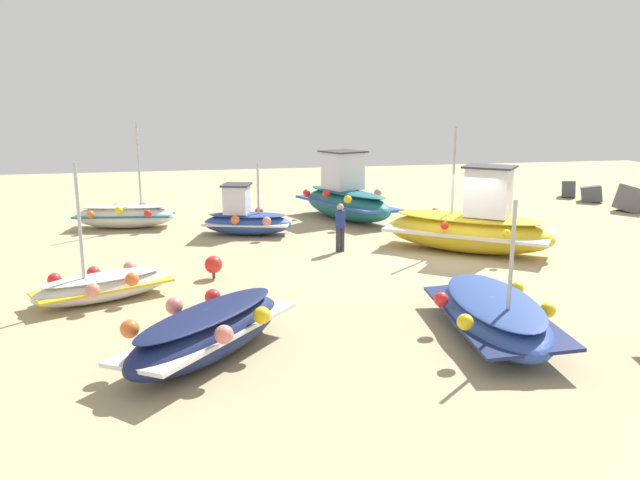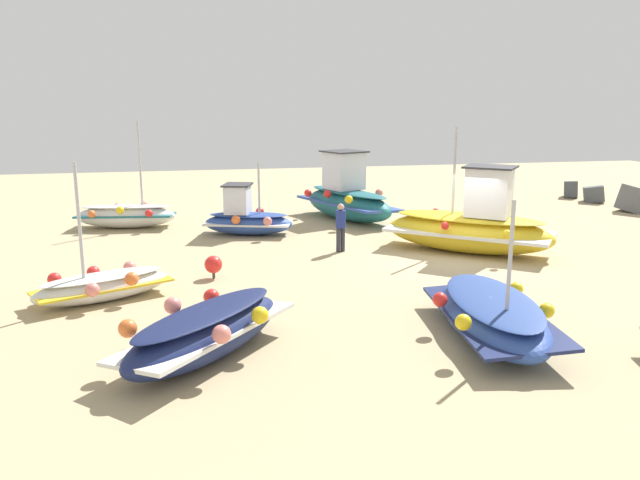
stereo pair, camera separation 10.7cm
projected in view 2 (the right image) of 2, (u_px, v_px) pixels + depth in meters
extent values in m
plane|color=tan|center=(453.00, 260.00, 19.56)|extent=(53.92, 53.92, 0.00)
ellipsoid|color=#2D4C9E|center=(491.00, 317.00, 13.16)|extent=(4.67, 2.31, 0.98)
cube|color=navy|center=(492.00, 315.00, 13.15)|extent=(4.50, 2.30, 0.19)
ellipsoid|color=navy|center=(492.00, 300.00, 13.09)|extent=(4.11, 1.99, 0.24)
cylinder|color=#B7B7BC|center=(510.00, 256.00, 12.08)|extent=(0.08, 0.08, 2.16)
sphere|color=yellow|center=(463.00, 322.00, 11.85)|extent=(0.32, 0.32, 0.32)
sphere|color=yellow|center=(547.00, 310.00, 12.82)|extent=(0.32, 0.32, 0.32)
sphere|color=red|center=(440.00, 300.00, 13.40)|extent=(0.32, 0.32, 0.32)
sphere|color=yellow|center=(516.00, 289.00, 14.35)|extent=(0.32, 0.32, 0.32)
ellipsoid|color=navy|center=(207.00, 333.00, 12.08)|extent=(4.16, 3.89, 1.07)
cube|color=white|center=(207.00, 331.00, 12.06)|extent=(4.02, 3.77, 0.18)
ellipsoid|color=#151E45|center=(206.00, 313.00, 11.99)|extent=(3.62, 3.38, 0.25)
sphere|color=orange|center=(128.00, 328.00, 11.38)|extent=(0.34, 0.34, 0.34)
sphere|color=#EA7F75|center=(222.00, 334.00, 11.10)|extent=(0.34, 0.34, 0.34)
sphere|color=#EA7F75|center=(173.00, 305.00, 12.38)|extent=(0.34, 0.34, 0.34)
sphere|color=yellow|center=(260.00, 315.00, 12.12)|extent=(0.34, 0.34, 0.34)
sphere|color=red|center=(211.00, 297.00, 13.42)|extent=(0.34, 0.34, 0.34)
ellipsoid|color=white|center=(126.00, 216.00, 24.29)|extent=(2.03, 3.92, 0.99)
cube|color=#1E6670|center=(126.00, 215.00, 24.28)|extent=(2.00, 3.77, 0.18)
ellipsoid|color=beige|center=(126.00, 207.00, 24.21)|extent=(1.74, 3.44, 0.23)
cylinder|color=#B7B7BC|center=(140.00, 163.00, 23.88)|extent=(0.08, 0.08, 3.17)
sphere|color=red|center=(149.00, 213.00, 23.49)|extent=(0.28, 0.28, 0.28)
sphere|color=#EA7F75|center=(144.00, 205.00, 25.05)|extent=(0.28, 0.28, 0.28)
sphere|color=yellow|center=(120.00, 210.00, 23.40)|extent=(0.28, 0.28, 0.28)
sphere|color=#EA7F75|center=(117.00, 207.00, 25.01)|extent=(0.28, 0.28, 0.28)
sphere|color=orange|center=(92.00, 214.00, 23.37)|extent=(0.28, 0.28, 0.28)
ellipsoid|color=#2D4C9E|center=(248.00, 224.00, 23.08)|extent=(2.23, 3.48, 0.81)
cube|color=white|center=(248.00, 223.00, 23.07)|extent=(2.24, 3.37, 0.08)
ellipsoid|color=navy|center=(248.00, 215.00, 23.00)|extent=(1.96, 3.06, 0.14)
cube|color=silver|center=(238.00, 199.00, 22.91)|extent=(1.19, 1.08, 1.00)
cube|color=#333338|center=(237.00, 185.00, 22.80)|extent=(1.38, 1.26, 0.06)
cylinder|color=#B7B7BC|center=(259.00, 188.00, 22.75)|extent=(0.08, 0.08, 1.84)
sphere|color=#EA7F75|center=(268.00, 221.00, 22.17)|extent=(0.31, 0.31, 0.31)
sphere|color=red|center=(260.00, 211.00, 23.75)|extent=(0.31, 0.31, 0.31)
sphere|color=orange|center=(236.00, 220.00, 22.27)|extent=(0.31, 0.31, 0.31)
sphere|color=red|center=(230.00, 212.00, 23.86)|extent=(0.31, 0.31, 0.31)
ellipsoid|color=#1E6670|center=(348.00, 205.00, 25.85)|extent=(5.44, 3.67, 1.35)
cube|color=#2D4C9E|center=(348.00, 203.00, 25.84)|extent=(5.25, 3.60, 0.21)
ellipsoid|color=#1A565F|center=(348.00, 192.00, 25.74)|extent=(4.77, 3.18, 0.29)
cube|color=silver|center=(344.00, 171.00, 25.80)|extent=(1.69, 1.68, 1.50)
cube|color=#333338|center=(344.00, 151.00, 25.63)|extent=(1.96, 1.95, 0.06)
sphere|color=yellow|center=(349.00, 200.00, 24.02)|extent=(0.32, 0.32, 0.32)
sphere|color=#EA7F75|center=(379.00, 193.00, 25.73)|extent=(0.32, 0.32, 0.32)
sphere|color=red|center=(327.00, 194.00, 25.17)|extent=(0.32, 0.32, 0.32)
sphere|color=yellow|center=(358.00, 192.00, 26.92)|extent=(0.32, 0.32, 0.32)
sphere|color=red|center=(308.00, 193.00, 26.36)|extent=(0.32, 0.32, 0.32)
ellipsoid|color=gold|center=(468.00, 233.00, 20.43)|extent=(4.92, 5.41, 1.25)
cube|color=white|center=(468.00, 231.00, 20.42)|extent=(4.83, 5.28, 0.12)
ellipsoid|color=gold|center=(469.00, 218.00, 20.32)|extent=(4.32, 4.76, 0.22)
cube|color=white|center=(489.00, 192.00, 19.86)|extent=(1.68, 1.71, 1.53)
cube|color=#333338|center=(491.00, 167.00, 19.69)|extent=(1.95, 1.99, 0.06)
cylinder|color=#B7B7BC|center=(454.00, 170.00, 20.23)|extent=(0.08, 0.08, 2.81)
sphere|color=red|center=(436.00, 212.00, 21.89)|extent=(0.25, 0.25, 0.25)
sphere|color=red|center=(445.00, 226.00, 19.64)|extent=(0.25, 0.25, 0.25)
sphere|color=yellow|center=(491.00, 214.00, 21.02)|extent=(0.25, 0.25, 0.25)
sphere|color=yellow|center=(507.00, 234.00, 18.81)|extent=(0.25, 0.25, 0.25)
ellipsoid|color=white|center=(103.00, 287.00, 15.56)|extent=(2.45, 3.53, 0.67)
cube|color=gold|center=(103.00, 286.00, 15.55)|extent=(2.43, 3.43, 0.06)
ellipsoid|color=beige|center=(102.00, 277.00, 15.50)|extent=(2.15, 3.11, 0.11)
cylinder|color=#B7B7BC|center=(79.00, 221.00, 14.92)|extent=(0.08, 0.08, 2.79)
sphere|color=red|center=(54.00, 279.00, 15.47)|extent=(0.34, 0.34, 0.34)
sphere|color=#EA7F75|center=(92.00, 290.00, 14.71)|extent=(0.34, 0.34, 0.34)
sphere|color=red|center=(93.00, 273.00, 16.03)|extent=(0.34, 0.34, 0.34)
sphere|color=orange|center=(132.00, 279.00, 15.25)|extent=(0.34, 0.34, 0.34)
sphere|color=#EA7F75|center=(130.00, 267.00, 16.60)|extent=(0.34, 0.34, 0.34)
cylinder|color=#2D2D38|center=(338.00, 240.00, 20.46)|extent=(0.14, 0.14, 0.80)
cylinder|color=#2D2D38|center=(343.00, 239.00, 20.52)|extent=(0.14, 0.14, 0.80)
cylinder|color=navy|center=(341.00, 219.00, 20.34)|extent=(0.32, 0.32, 0.56)
sphere|color=tan|center=(341.00, 207.00, 20.25)|extent=(0.22, 0.22, 0.22)
cube|color=#4C5156|center=(571.00, 189.00, 31.84)|extent=(1.22, 1.06, 0.93)
cube|color=#4C5156|center=(594.00, 194.00, 30.35)|extent=(1.34, 1.31, 0.93)
cube|color=slate|center=(634.00, 200.00, 27.64)|extent=(1.45, 1.41, 1.38)
cylinder|color=#3F3F42|center=(214.00, 276.00, 17.51)|extent=(0.08, 0.08, 0.15)
sphere|color=red|center=(213.00, 264.00, 17.44)|extent=(0.49, 0.49, 0.49)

